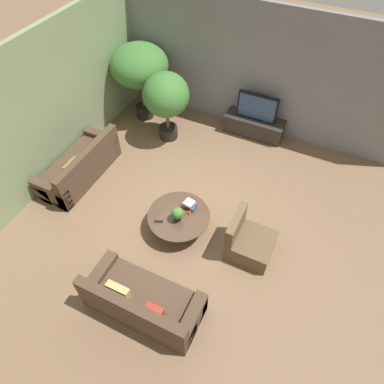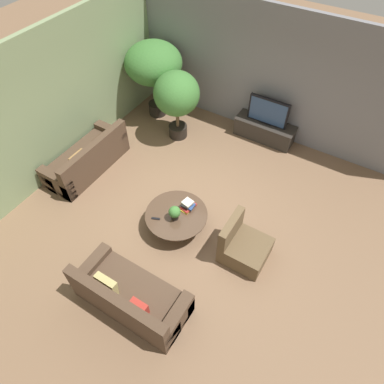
{
  "view_description": "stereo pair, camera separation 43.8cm",
  "coord_description": "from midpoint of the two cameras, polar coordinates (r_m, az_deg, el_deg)",
  "views": [
    {
      "loc": [
        1.84,
        -3.84,
        5.6
      ],
      "look_at": [
        -0.03,
        0.08,
        0.55
      ],
      "focal_mm": 32.0,
      "sensor_mm": 36.0,
      "label": 1
    },
    {
      "loc": [
        2.22,
        -3.63,
        5.6
      ],
      "look_at": [
        -0.03,
        0.08,
        0.55
      ],
      "focal_mm": 32.0,
      "sensor_mm": 36.0,
      "label": 2
    }
  ],
  "objects": [
    {
      "name": "couch_by_wall",
      "position": [
        7.97,
        -19.61,
        3.98
      ],
      "size": [
        0.84,
        1.98,
        0.84
      ],
      "rotation": [
        0.0,
        0.0,
        -1.57
      ],
      "color": "#4C3828",
      "rests_on": "ground"
    },
    {
      "name": "ground_plane",
      "position": [
        7.03,
        -1.82,
        -3.54
      ],
      "size": [
        24.0,
        24.0,
        0.0
      ],
      "primitive_type": "plane",
      "color": "brown"
    },
    {
      "name": "television",
      "position": [
        8.4,
        9.31,
        13.72
      ],
      "size": [
        0.97,
        0.13,
        0.65
      ],
      "color": "black",
      "rests_on": "media_console"
    },
    {
      "name": "media_console",
      "position": [
        8.73,
        8.87,
        10.8
      ],
      "size": [
        1.46,
        0.5,
        0.47
      ],
      "color": "#2D2823",
      "rests_on": "ground"
    },
    {
      "name": "couch_near_entry",
      "position": [
        5.85,
        -10.48,
        -17.71
      ],
      "size": [
        1.88,
        0.84,
        0.84
      ],
      "rotation": [
        0.0,
        0.0,
        3.14
      ],
      "color": "#4C3828",
      "rests_on": "ground"
    },
    {
      "name": "coffee_table",
      "position": [
        6.6,
        -4.12,
        -4.57
      ],
      "size": [
        1.19,
        1.19,
        0.4
      ],
      "color": "black",
      "rests_on": "ground"
    },
    {
      "name": "potted_plant_tabletop",
      "position": [
        6.32,
        -4.43,
        -3.73
      ],
      "size": [
        0.23,
        0.23,
        0.3
      ],
      "color": "black",
      "rests_on": "coffee_table"
    },
    {
      "name": "armchair_wicker",
      "position": [
        6.36,
        7.37,
        -8.33
      ],
      "size": [
        0.8,
        0.76,
        0.86
      ],
      "rotation": [
        0.0,
        0.0,
        1.57
      ],
      "color": "brown",
      "rests_on": "ground"
    },
    {
      "name": "potted_palm_corner",
      "position": [
        8.04,
        -5.95,
        15.44
      ],
      "size": [
        1.06,
        1.06,
        1.71
      ],
      "color": "black",
      "rests_on": "ground"
    },
    {
      "name": "potted_palm_tall",
      "position": [
        8.72,
        -10.27,
        19.79
      ],
      "size": [
        1.38,
        1.38,
        1.94
      ],
      "color": "black",
      "rests_on": "ground"
    },
    {
      "name": "remote_black",
      "position": [
        6.45,
        -7.54,
        -4.96
      ],
      "size": [
        0.16,
        0.1,
        0.02
      ],
      "primitive_type": "cube",
      "rotation": [
        0.0,
        0.0,
        -1.18
      ],
      "color": "black",
      "rests_on": "coffee_table"
    },
    {
      "name": "side_wall_left",
      "position": [
        7.77,
        -24.01,
        12.99
      ],
      "size": [
        0.12,
        7.4,
        3.0
      ],
      "primitive_type": "cube",
      "color": "gray",
      "rests_on": "ground"
    },
    {
      "name": "book_stack",
      "position": [
        6.54,
        -2.37,
        -2.31
      ],
      "size": [
        0.24,
        0.32,
        0.18
      ],
      "color": "gold",
      "rests_on": "coffee_table"
    },
    {
      "name": "back_wall_stone",
      "position": [
        8.36,
        8.62,
        19.38
      ],
      "size": [
        7.4,
        0.12,
        3.0
      ],
      "primitive_type": "cube",
      "color": "slate",
      "rests_on": "ground"
    }
  ]
}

